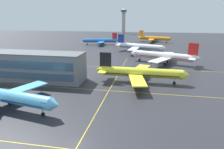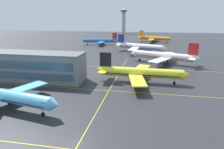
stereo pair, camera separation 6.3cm
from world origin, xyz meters
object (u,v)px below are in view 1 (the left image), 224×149
at_px(control_tower, 124,19).
at_px(airliner_third_row, 164,56).
at_px(airliner_second_row, 140,73).
at_px(airliner_front_gate, 4,96).
at_px(airliner_far_left_stand, 139,47).
at_px(airliner_far_right_stand, 100,41).
at_px(airliner_distant_taxiway, 154,38).

bearing_deg(control_tower, airliner_third_row, -76.11).
relative_size(airliner_second_row, airliner_third_row, 0.97).
height_order(airliner_second_row, control_tower, control_tower).
relative_size(airliner_front_gate, airliner_second_row, 0.98).
height_order(airliner_far_left_stand, airliner_far_right_stand, airliner_far_left_stand).
relative_size(airliner_far_right_stand, control_tower, 0.95).
height_order(airliner_distant_taxiway, control_tower, control_tower).
bearing_deg(airliner_distant_taxiway, airliner_front_gate, -104.82).
xyz_separation_m(airliner_front_gate, airliner_far_left_stand, (32.28, 100.74, 0.29)).
distance_m(airliner_front_gate, airliner_far_left_stand, 105.78).
relative_size(airliner_third_row, airliner_far_right_stand, 1.14).
distance_m(airliner_front_gate, airliner_distant_taxiway, 169.37).
height_order(airliner_front_gate, airliner_distant_taxiway, airliner_front_gate).
xyz_separation_m(airliner_third_row, control_tower, (-47.32, 191.40, 16.40)).
bearing_deg(airliner_distant_taxiway, airliner_second_row, -92.92).
xyz_separation_m(airliner_far_right_stand, control_tower, (4.92, 123.40, 16.98)).
height_order(airliner_third_row, control_tower, control_tower).
bearing_deg(airliner_third_row, airliner_far_left_stand, 114.35).
distance_m(airliner_third_row, airliner_far_left_stand, 36.81).
bearing_deg(airliner_front_gate, airliner_distant_taxiway, 75.18).
bearing_deg(airliner_second_row, airliner_third_row, 73.10).
relative_size(airliner_third_row, airliner_distant_taxiway, 1.11).
xyz_separation_m(airliner_front_gate, airliner_distant_taxiway, (43.33, 163.74, -0.12)).
bearing_deg(airliner_far_right_stand, airliner_front_gate, -87.98).
height_order(airliner_far_right_stand, control_tower, control_tower).
distance_m(airliner_front_gate, control_tower, 259.14).
xyz_separation_m(airliner_third_row, airliner_far_right_stand, (-52.24, 68.01, -0.58)).
bearing_deg(control_tower, airliner_far_right_stand, -92.28).
distance_m(airliner_second_row, airliner_third_row, 37.44).
bearing_deg(airliner_far_left_stand, control_tower, 101.51).
bearing_deg(airliner_front_gate, control_tower, 89.97).
relative_size(airliner_front_gate, airliner_far_left_stand, 0.95).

